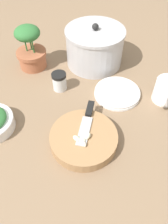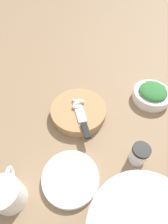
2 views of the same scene
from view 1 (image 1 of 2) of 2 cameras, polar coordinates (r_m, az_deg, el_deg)
The scene contains 9 objects.
ground_plane at distance 0.81m, azimuth -0.87°, elevation -0.89°, with size 5.00×5.00×0.00m, color #7F664C.
cutting_board at distance 0.73m, azimuth -0.08°, elevation -6.96°, with size 0.22×0.22×0.04m.
chef_knife at distance 0.74m, azimuth 0.79°, elevation -2.12°, with size 0.04×0.18×0.01m.
garlic_cloves at distance 0.69m, azimuth -0.44°, elevation -6.94°, with size 0.06×0.06×0.02m.
spice_jar at distance 0.90m, azimuth -6.44°, elevation 7.97°, with size 0.06×0.06×0.08m.
coffee_mug at distance 0.89m, azimuth 20.69°, elevation 5.17°, with size 0.09×0.13×0.09m.
plate_stack at distance 0.89m, azimuth 8.65°, elevation 4.93°, with size 0.18×0.18×0.02m.
stock_pot at distance 1.01m, azimuth 2.77°, elevation 16.59°, with size 0.26×0.26×0.19m.
potted_herb at distance 1.01m, azimuth -13.78°, elevation 15.46°, with size 0.13×0.13×0.19m.
Camera 1 is at (0.13, -0.51, 0.62)m, focal length 35.00 mm.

